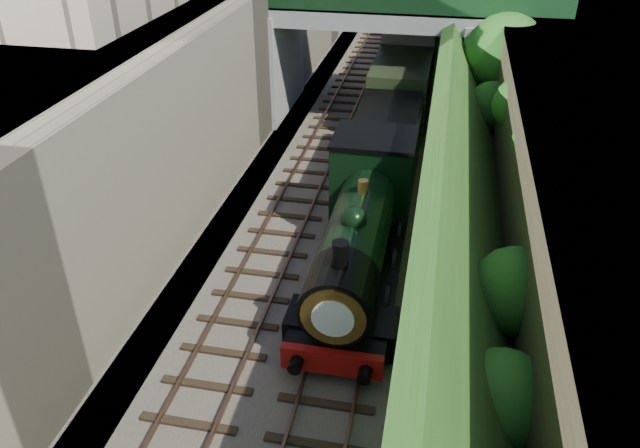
% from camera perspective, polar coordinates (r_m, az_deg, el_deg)
% --- Properties ---
extents(trackbed, '(10.00, 90.00, 0.20)m').
position_cam_1_polar(trackbed, '(30.54, 4.36, 7.14)').
color(trackbed, '#473F38').
rests_on(trackbed, ground).
extents(retaining_wall, '(1.00, 90.00, 7.00)m').
position_cam_1_polar(retaining_wall, '(30.45, -5.99, 13.82)').
color(retaining_wall, '#756B56').
rests_on(retaining_wall, ground).
extents(street_plateau_left, '(6.00, 90.00, 7.00)m').
position_cam_1_polar(street_plateau_left, '(31.64, -12.25, 13.96)').
color(street_plateau_left, '#262628').
rests_on(street_plateau_left, ground).
extents(street_plateau_right, '(8.00, 90.00, 6.25)m').
position_cam_1_polar(street_plateau_right, '(29.92, 23.25, 10.44)').
color(street_plateau_right, '#262628').
rests_on(street_plateau_right, ground).
extents(embankment_slope, '(4.27, 90.00, 6.36)m').
position_cam_1_polar(embankment_slope, '(26.85, 14.60, 9.04)').
color(embankment_slope, '#1E4714').
rests_on(embankment_slope, ground).
extents(track_left, '(2.50, 90.00, 0.20)m').
position_cam_1_polar(track_left, '(30.76, 0.65, 7.70)').
color(track_left, black).
rests_on(track_left, trackbed).
extents(track_right, '(2.50, 90.00, 0.20)m').
position_cam_1_polar(track_right, '(30.37, 6.63, 7.18)').
color(track_right, black).
rests_on(track_right, trackbed).
extents(road_bridge, '(16.00, 6.40, 7.25)m').
position_cam_1_polar(road_bridge, '(32.92, 7.31, 16.08)').
color(road_bridge, gray).
rests_on(road_bridge, ground).
extents(tree, '(3.60, 3.80, 6.60)m').
position_cam_1_polar(tree, '(29.20, 16.75, 14.33)').
color(tree, black).
rests_on(tree, ground).
extents(locomotive, '(3.10, 10.22, 3.83)m').
position_cam_1_polar(locomotive, '(19.90, 3.73, -0.85)').
color(locomotive, black).
rests_on(locomotive, trackbed).
extents(tender, '(2.70, 6.00, 3.05)m').
position_cam_1_polar(tender, '(26.53, 6.02, 6.86)').
color(tender, black).
rests_on(tender, trackbed).
extents(coach_front, '(2.90, 18.00, 3.70)m').
position_cam_1_polar(coach_front, '(38.25, 8.21, 14.94)').
color(coach_front, black).
rests_on(coach_front, trackbed).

